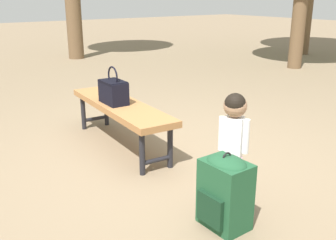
{
  "coord_description": "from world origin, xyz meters",
  "views": [
    {
      "loc": [
        2.59,
        -1.96,
        1.47
      ],
      "look_at": [
        0.03,
        -0.1,
        0.45
      ],
      "focal_mm": 41.69,
      "sensor_mm": 36.0,
      "label": 1
    }
  ],
  "objects": [
    {
      "name": "ground_plane",
      "position": [
        0.0,
        0.0,
        0.0
      ],
      "size": [
        40.0,
        40.0,
        0.0
      ],
      "primitive_type": "plane",
      "color": "#7F6B51",
      "rests_on": "ground"
    },
    {
      "name": "park_bench",
      "position": [
        -0.69,
        -0.16,
        0.39
      ],
      "size": [
        1.62,
        0.51,
        0.45
      ],
      "color": "#9E6B3D",
      "rests_on": "ground"
    },
    {
      "name": "handbag",
      "position": [
        -0.72,
        -0.22,
        0.58
      ],
      "size": [
        0.33,
        0.19,
        0.37
      ],
      "color": "black",
      "rests_on": "park_bench"
    },
    {
      "name": "child_standing",
      "position": [
        0.74,
        -0.04,
        0.54
      ],
      "size": [
        0.2,
        0.17,
        0.82
      ],
      "color": "#E5B2C6",
      "rests_on": "ground"
    },
    {
      "name": "backpack_large",
      "position": [
        0.97,
        -0.33,
        0.26
      ],
      "size": [
        0.32,
        0.29,
        0.53
      ],
      "color": "#1E4C2D",
      "rests_on": "ground"
    }
  ]
}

